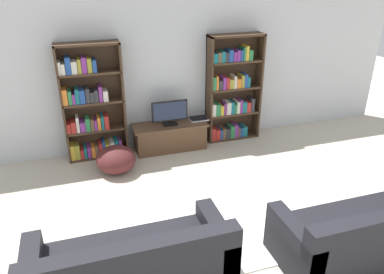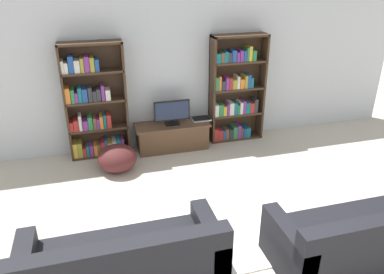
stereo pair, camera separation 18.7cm
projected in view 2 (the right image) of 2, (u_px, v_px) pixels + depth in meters
The scene contains 10 objects.
wall_back at pixel (171, 73), 6.49m from camera, with size 8.80×0.06×2.60m.
bookshelf_left at pixel (94, 105), 6.17m from camera, with size 0.99×0.30×1.93m.
bookshelf_right at pixel (235, 92), 6.77m from camera, with size 0.99×0.30×1.93m.
tv_stand at pixel (172, 136), 6.65m from camera, with size 1.31×0.49×0.47m.
television at pixel (172, 112), 6.44m from camera, with size 0.62×0.16×0.43m.
laptop at pixel (201, 119), 6.73m from camera, with size 0.33×0.25×0.03m.
area_rug at pixel (200, 223), 4.78m from camera, with size 2.56×1.93×0.02m.
couch_left_sectional at pixel (124, 268), 3.67m from camera, with size 1.96×0.84×0.84m.
couch_right_sofa at pixel (365, 238), 4.10m from camera, with size 2.07×0.87×0.79m.
beanbag_ottoman at pixel (117, 158), 5.94m from camera, with size 0.62×0.62×0.43m, color #4C1E1E.
Camera 2 is at (-1.37, -1.98, 3.01)m, focal length 35.00 mm.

